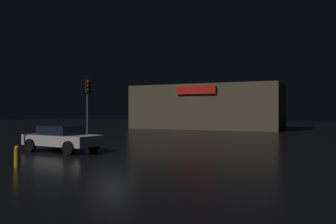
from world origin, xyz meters
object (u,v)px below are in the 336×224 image
object	(u,v)px
car_near	(62,138)
store_building	(207,107)
fire_hydrant	(17,157)
traffic_signal_main	(88,95)

from	to	relation	value
car_near	store_building	bearing A→B (deg)	91.61
store_building	fire_hydrant	distance (m)	31.29
store_building	traffic_signal_main	distance (m)	20.20
car_near	fire_hydrant	size ratio (longest dim) A/B	5.16
store_building	traffic_signal_main	size ratio (longest dim) A/B	3.99
traffic_signal_main	fire_hydrant	bearing A→B (deg)	-64.71
traffic_signal_main	fire_hydrant	world-z (taller)	traffic_signal_main
store_building	car_near	bearing A→B (deg)	-88.39
store_building	traffic_signal_main	world-z (taller)	store_building
traffic_signal_main	fire_hydrant	distance (m)	12.56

